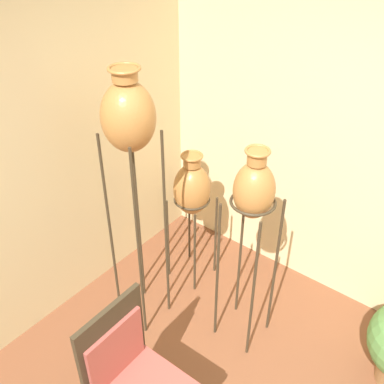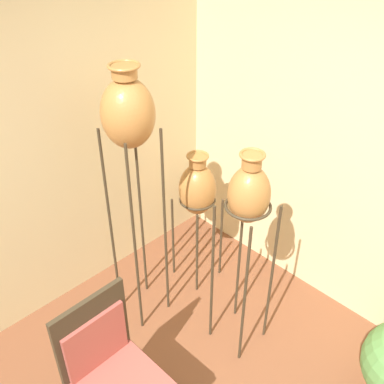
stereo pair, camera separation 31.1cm
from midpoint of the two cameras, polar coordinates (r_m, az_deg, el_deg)
name	(u,v)px [view 1 (the left image)]	position (r m, az deg, el deg)	size (l,w,h in m)	color
vase_stand_tall	(129,122)	(2.79, -11.25, 8.66)	(0.34, 0.34, 2.03)	#382D1E
vase_stand_medium	(254,195)	(2.79, 4.70, -0.49)	(0.31, 0.31, 1.60)	#382D1E
vase_stand_short	(192,190)	(3.53, -2.53, 0.19)	(0.31, 0.31, 1.21)	#382D1E
chair	(133,376)	(2.74, -11.04, -22.15)	(0.49, 0.49, 1.07)	#382D1E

